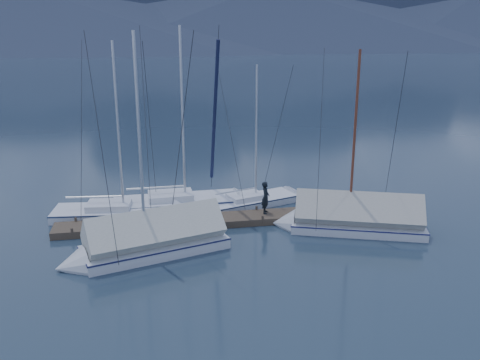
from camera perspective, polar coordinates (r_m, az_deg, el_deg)
name	(u,v)px	position (r m, az deg, el deg)	size (l,w,h in m)	color
ground	(248,237)	(23.76, 0.89, -6.44)	(1000.00, 1000.00, 0.00)	#162331
dock	(240,220)	(25.55, 0.00, -4.50)	(18.00, 1.50, 0.54)	#382D23
mooring_posts	(230,216)	(25.38, -1.11, -4.07)	(15.12, 1.52, 0.35)	#382D23
sailboat_open_left	(134,213)	(26.90, -11.82, -3.63)	(7.50, 3.14, 9.68)	silver
sailboat_open_mid	(195,203)	(27.93, -5.02, -2.55)	(7.96, 3.40, 10.45)	silver
sailboat_open_right	(262,200)	(28.37, 2.53, -2.27)	(6.53, 3.66, 8.32)	silver
sailboat_covered_near	(346,220)	(25.02, 11.80, -4.45)	(7.55, 4.50, 9.40)	silver
sailboat_covered_far	(142,244)	(22.18, -10.93, -7.09)	(7.58, 4.15, 10.18)	silver
person	(266,197)	(25.61, 2.89, -1.97)	(0.60, 0.39, 1.64)	black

